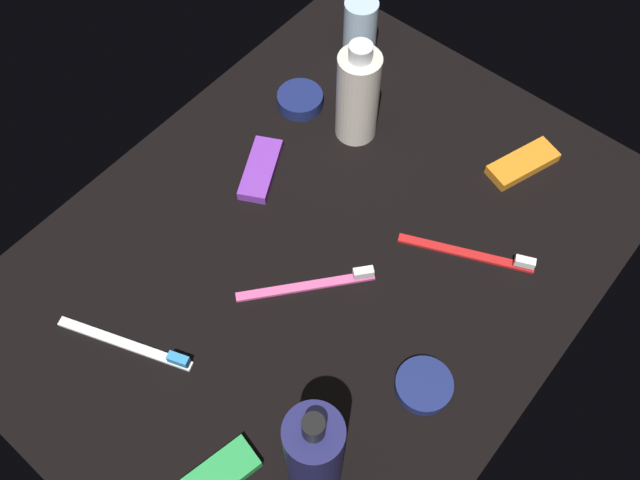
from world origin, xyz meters
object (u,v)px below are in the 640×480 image
toothbrush_pink (314,284)px  cream_tin_right (300,100)px  lotion_bottle (314,452)px  toothbrush_red (474,254)px  cream_tin_left (424,385)px  toothbrush_white (132,345)px  bodywash_bottle (358,95)px  snack_bar_green (213,479)px  snack_bar_purple (261,169)px  snack_bar_orange (523,163)px  deodorant_stick (360,29)px

toothbrush_pink → cream_tin_right: (-22.07, -21.36, 0.45)cm
lotion_bottle → toothbrush_red: 35.24cm
cream_tin_left → toothbrush_white: bearing=-58.4°
bodywash_bottle → snack_bar_green: 53.02cm
toothbrush_pink → snack_bar_purple: size_ratio=1.40×
bodywash_bottle → snack_bar_orange: 25.39cm
deodorant_stick → snack_bar_orange: deodorant_stick is taller
snack_bar_green → cream_tin_right: size_ratio=1.51×
toothbrush_red → toothbrush_white: 45.00cm
lotion_bottle → snack_bar_orange: (-51.04, -4.38, -7.45)cm
toothbrush_pink → cream_tin_left: size_ratio=2.13×
lotion_bottle → bodywash_bottle: size_ratio=1.13×
bodywash_bottle → snack_bar_green: (49.08, 18.88, -6.83)cm
lotion_bottle → toothbrush_white: (3.08, -26.46, -7.59)cm
lotion_bottle → cream_tin_left: 17.59cm
bodywash_bottle → snack_bar_green: bodywash_bottle is taller
lotion_bottle → snack_bar_green: bearing=-44.2°
toothbrush_white → snack_bar_purple: (-29.55, -5.76, 0.14)cm
bodywash_bottle → snack_bar_purple: bearing=-20.8°
toothbrush_red → cream_tin_right: (-5.27, -34.69, 0.45)cm
lotion_bottle → cream_tin_right: bearing=-137.6°
bodywash_bottle → toothbrush_red: size_ratio=0.99×
toothbrush_red → deodorant_stick: bearing=-119.4°
toothbrush_pink → snack_bar_orange: 35.06cm
cream_tin_left → snack_bar_purple: bearing=-106.9°
snack_bar_green → cream_tin_left: size_ratio=1.52×
toothbrush_pink → toothbrush_white: 23.69cm
toothbrush_pink → snack_bar_orange: toothbrush_pink is taller
snack_bar_purple → bodywash_bottle: bearing=131.4°
bodywash_bottle → cream_tin_left: bodywash_bottle is taller
cream_tin_right → toothbrush_pink: bearing=44.1°
toothbrush_pink → lotion_bottle: bearing=40.2°
bodywash_bottle → toothbrush_red: bearing=75.2°
toothbrush_red → toothbrush_white: (37.45, -24.94, 0.00)cm
lotion_bottle → toothbrush_pink: (-17.57, -14.85, -7.59)cm
toothbrush_white → toothbrush_red: bearing=146.3°
toothbrush_white → snack_bar_orange: 58.45cm
snack_bar_orange → cream_tin_left: 36.46cm
lotion_bottle → snack_bar_purple: bearing=-129.4°
lotion_bottle → toothbrush_white: size_ratio=1.08×
deodorant_stick → toothbrush_pink: deodorant_stick is taller
snack_bar_purple → snack_bar_green: 42.27cm
toothbrush_pink → toothbrush_white: (20.65, -11.61, 0.00)cm
toothbrush_pink → snack_bar_purple: bearing=-117.1°
deodorant_stick → toothbrush_white: (57.03, 9.78, -4.24)cm
snack_bar_orange → cream_tin_left: bearing=31.8°
bodywash_bottle → snack_bar_orange: (-10.01, 22.31, -6.83)cm
toothbrush_pink → cream_tin_left: (2.07, 18.62, 0.19)cm
cream_tin_left → snack_bar_green: bearing=-26.2°
toothbrush_white → cream_tin_left: (-18.58, 30.23, 0.19)cm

